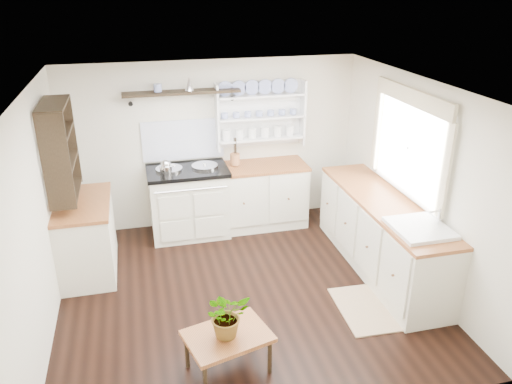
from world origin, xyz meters
TOP-DOWN VIEW (x-y plane):
  - floor at (0.00, 0.00)m, footprint 4.00×3.80m
  - wall_back at (0.00, 1.90)m, footprint 4.00×0.02m
  - wall_right at (2.00, 0.00)m, footprint 0.02×3.80m
  - wall_left at (-2.00, 0.00)m, footprint 0.02×3.80m
  - ceiling at (0.00, 0.00)m, footprint 4.00×3.80m
  - window at (1.95, 0.15)m, footprint 0.08×1.55m
  - aga_cooker at (-0.41, 1.57)m, footprint 1.06×0.74m
  - back_cabinets at (0.60, 1.60)m, footprint 1.27×0.63m
  - right_cabinets at (1.70, 0.10)m, footprint 0.62×2.43m
  - belfast_sink at (1.70, -0.65)m, footprint 0.55×0.60m
  - left_cabinets at (-1.70, 0.90)m, footprint 0.62×1.13m
  - plate_rack at (0.65, 1.86)m, footprint 1.20×0.22m
  - high_shelf at (-0.40, 1.78)m, footprint 1.50×0.29m
  - left_shelving at (-1.84, 0.90)m, footprint 0.28×0.80m
  - kettle at (-0.69, 1.45)m, footprint 0.16×0.16m
  - utensil_crock at (0.26, 1.68)m, footprint 0.13×0.13m
  - center_table at (-0.40, -1.16)m, footprint 0.83×0.68m
  - potted_plant at (-0.40, -1.16)m, footprint 0.45×0.42m
  - floor_rug at (1.18, -0.64)m, footprint 0.59×0.87m

SIDE VIEW (x-z plane):
  - floor at x=0.00m, z-range -0.01..0.01m
  - floor_rug at x=1.18m, z-range 0.00..0.02m
  - center_table at x=-0.40m, z-range 0.15..0.54m
  - right_cabinets at x=1.70m, z-range 0.01..0.91m
  - left_cabinets at x=-1.70m, z-range 0.01..0.91m
  - back_cabinets at x=0.60m, z-range 0.01..0.91m
  - aga_cooker at x=-0.41m, z-range -0.01..0.97m
  - potted_plant at x=-0.40m, z-range 0.39..0.82m
  - belfast_sink at x=1.70m, z-range 0.58..1.03m
  - utensil_crock at x=0.26m, z-range 0.91..1.07m
  - kettle at x=-0.69m, z-range 0.93..1.13m
  - wall_back at x=0.00m, z-range 0.00..2.30m
  - wall_right at x=2.00m, z-range 0.00..2.30m
  - wall_left at x=-2.00m, z-range 0.00..2.30m
  - left_shelving at x=-1.84m, z-range 1.02..2.08m
  - plate_rack at x=0.65m, z-range 1.11..2.01m
  - window at x=1.95m, z-range 0.95..2.17m
  - high_shelf at x=-0.40m, z-range 1.83..1.99m
  - ceiling at x=0.00m, z-range 2.29..2.30m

